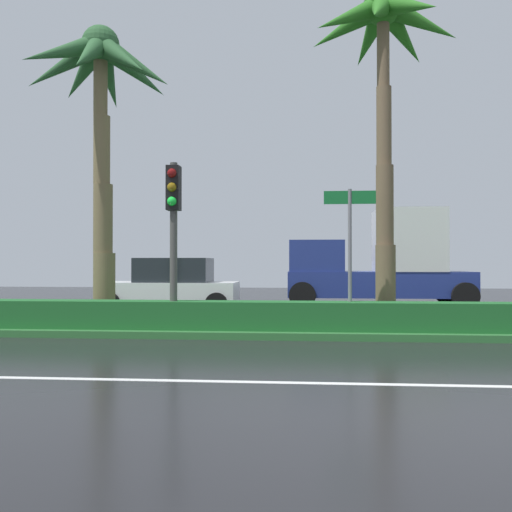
{
  "coord_description": "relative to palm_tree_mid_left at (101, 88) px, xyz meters",
  "views": [
    {
      "loc": [
        -1.32,
        -5.52,
        1.59
      ],
      "look_at": [
        -2.84,
        12.17,
        1.78
      ],
      "focal_mm": 40.03,
      "sensor_mm": 36.0,
      "label": 1
    }
  ],
  "objects": [
    {
      "name": "ground_plane",
      "position": [
        6.26,
        1.13,
        -5.87
      ],
      "size": [
        90.0,
        42.0,
        0.1
      ],
      "primitive_type": "cube",
      "color": "black"
    },
    {
      "name": "street_name_sign",
      "position": [
        5.89,
        -1.12,
        -3.74
      ],
      "size": [
        1.1,
        0.08,
        3.0
      ],
      "color": "slate",
      "rests_on": "median_strip"
    },
    {
      "name": "median_hedge",
      "position": [
        6.26,
        -1.27,
        -5.37
      ],
      "size": [
        76.5,
        0.7,
        0.6
      ],
      "color": "#1E6028",
      "rests_on": "median_strip"
    },
    {
      "name": "car_in_traffic_leading",
      "position": [
        0.69,
        4.43,
        -4.99
      ],
      "size": [
        4.3,
        2.02,
        1.72
      ],
      "rotation": [
        0.0,
        0.0,
        3.14
      ],
      "color": "white",
      "rests_on": "ground_plane"
    },
    {
      "name": "palm_tree_centre_left",
      "position": [
        6.73,
        -0.05,
        0.69
      ],
      "size": [
        3.67,
        3.62,
        7.86
      ],
      "color": "brown",
      "rests_on": "median_strip"
    },
    {
      "name": "traffic_signal_median_left",
      "position": [
        2.12,
        -1.36,
        -3.2
      ],
      "size": [
        0.28,
        0.43,
        3.58
      ],
      "color": "#4C4C47",
      "rests_on": "median_strip"
    },
    {
      "name": "near_lane_divider_stripe",
      "position": [
        6.26,
        -5.87,
        -5.81
      ],
      "size": [
        81.0,
        0.14,
        0.01
      ],
      "primitive_type": "cube",
      "color": "white",
      "rests_on": "ground_plane"
    },
    {
      "name": "palm_tree_mid_left",
      "position": [
        0.0,
        0.0,
        0.0
      ],
      "size": [
        3.77,
        3.74,
        7.18
      ],
      "color": "brown",
      "rests_on": "median_strip"
    },
    {
      "name": "box_truck_lead",
      "position": [
        7.62,
        7.26,
        -4.27
      ],
      "size": [
        6.4,
        2.64,
        3.46
      ],
      "rotation": [
        0.0,
        0.0,
        3.14
      ],
      "color": "navy",
      "rests_on": "ground_plane"
    },
    {
      "name": "median_strip",
      "position": [
        6.26,
        0.13,
        -5.74
      ],
      "size": [
        85.5,
        4.0,
        0.15
      ],
      "primitive_type": "cube",
      "color": "#2D6B33",
      "rests_on": "ground_plane"
    }
  ]
}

